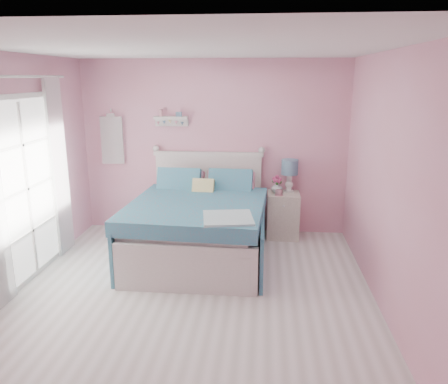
% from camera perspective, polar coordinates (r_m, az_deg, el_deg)
% --- Properties ---
extents(floor, '(4.50, 4.50, 0.00)m').
position_cam_1_polar(floor, '(4.92, -4.39, -13.61)').
color(floor, beige).
rests_on(floor, ground).
extents(room_shell, '(4.50, 4.50, 4.50)m').
position_cam_1_polar(room_shell, '(4.39, -4.79, 4.89)').
color(room_shell, pink).
rests_on(room_shell, floor).
extents(bed, '(1.78, 2.19, 1.24)m').
position_cam_1_polar(bed, '(5.83, -3.27, -4.49)').
color(bed, silver).
rests_on(bed, floor).
extents(nightstand, '(0.47, 0.46, 0.68)m').
position_cam_1_polar(nightstand, '(6.58, 7.69, -3.00)').
color(nightstand, beige).
rests_on(nightstand, floor).
extents(table_lamp, '(0.24, 0.24, 0.49)m').
position_cam_1_polar(table_lamp, '(6.50, 8.57, 2.92)').
color(table_lamp, white).
rests_on(table_lamp, nightstand).
extents(vase, '(0.21, 0.21, 0.17)m').
position_cam_1_polar(vase, '(6.47, 6.91, 0.61)').
color(vase, silver).
rests_on(vase, nightstand).
extents(teacup, '(0.11, 0.11, 0.09)m').
position_cam_1_polar(teacup, '(6.34, 7.18, -0.08)').
color(teacup, '#BD7E8D').
rests_on(teacup, nightstand).
extents(roses, '(0.14, 0.11, 0.12)m').
position_cam_1_polar(roses, '(6.44, 6.93, 1.65)').
color(roses, '#D14783').
rests_on(roses, vase).
extents(wall_shelf, '(0.50, 0.15, 0.25)m').
position_cam_1_polar(wall_shelf, '(6.63, -6.92, 9.48)').
color(wall_shelf, silver).
rests_on(wall_shelf, room_shell).
extents(hanging_dress, '(0.34, 0.03, 0.72)m').
position_cam_1_polar(hanging_dress, '(6.91, -14.41, 6.55)').
color(hanging_dress, white).
rests_on(hanging_dress, room_shell).
extents(french_door, '(0.04, 1.32, 2.16)m').
position_cam_1_polar(french_door, '(5.55, -24.38, 0.31)').
color(french_door, silver).
rests_on(french_door, floor).
extents(curtain_far, '(0.04, 0.40, 2.32)m').
position_cam_1_polar(curtain_far, '(6.14, -20.73, 2.99)').
color(curtain_far, white).
rests_on(curtain_far, floor).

